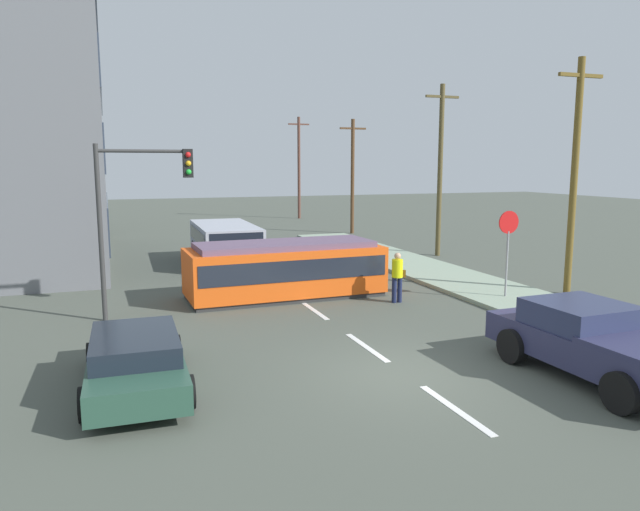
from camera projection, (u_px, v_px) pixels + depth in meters
ground_plane at (279, 286)px, 22.12m from camera, size 120.00×120.00×0.00m
sidewalk_curb_right at (495, 292)px, 20.69m from camera, size 3.20×36.00×0.14m
lane_stripe_0 at (455, 409)px, 10.98m from camera, size 0.16×2.40×0.01m
lane_stripe_1 at (367, 347)px, 14.69m from camera, size 0.16×2.40×0.01m
lane_stripe_2 at (314, 310)px, 18.41m from camera, size 0.16×2.40×0.01m
lane_stripe_3 at (253, 268)px, 26.01m from camera, size 0.16×2.40×0.01m
lane_stripe_4 at (227, 249)px, 31.58m from camera, size 0.16×2.40×0.01m
streetcar_tram at (285, 268)px, 20.19m from camera, size 6.74×2.71×1.92m
city_bus at (225, 241)px, 26.87m from camera, size 2.66×5.89×1.82m
pedestrian_crossing at (397, 274)px, 19.33m from camera, size 0.51×0.36×1.67m
pickup_truck_parked at (597, 342)px, 12.45m from camera, size 2.38×5.05×1.55m
parked_sedan_near at (136, 359)px, 11.90m from camera, size 2.11×4.63×1.19m
stop_sign at (508, 236)px, 19.47m from camera, size 0.76×0.07×2.88m
traffic_light_mast at (137, 198)px, 17.02m from camera, size 2.75×0.33×5.12m
utility_pole_near at (574, 174)px, 20.10m from camera, size 1.80×0.24×8.08m
utility_pole_mid at (440, 168)px, 28.81m from camera, size 1.80×0.24×8.37m
utility_pole_far at (353, 174)px, 38.36m from camera, size 1.80×0.24×7.43m
utility_pole_distant at (299, 166)px, 49.03m from camera, size 1.80×0.24×8.41m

